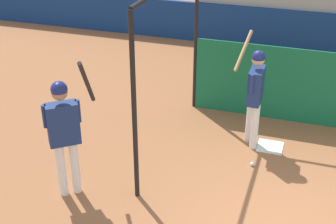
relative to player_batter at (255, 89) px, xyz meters
name	(u,v)px	position (x,y,z in m)	size (l,w,h in m)	color
outfield_wall	(327,34)	(1.07, 5.12, -0.52)	(24.00, 0.12, 1.09)	navy
batting_cage	(286,71)	(0.43, 0.59, 0.16)	(3.61, 3.20, 2.86)	black
home_plate	(270,147)	(0.36, -0.01, -1.05)	(0.44, 0.44, 0.02)	white
player_batter	(255,89)	(0.00, 0.00, 0.00)	(0.51, 0.94, 1.89)	white
player_waiting	(64,128)	(-2.31, -2.26, 0.06)	(0.66, 0.74, 2.17)	white
baseball	(252,164)	(0.16, -0.69, -1.02)	(0.07, 0.07, 0.07)	white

